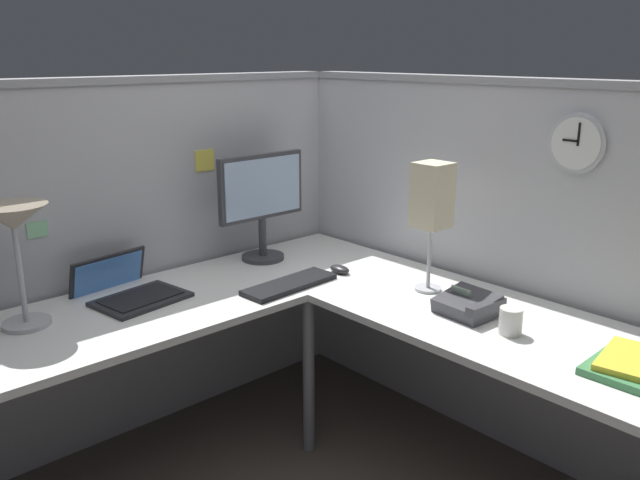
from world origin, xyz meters
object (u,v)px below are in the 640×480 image
coffee_mug (511,321)px  wall_clock (578,143)px  office_phone (469,305)px  keyboard (290,284)px  desk_lamp_dome (14,228)px  laptop (126,290)px  computer_mouse (340,269)px  book_stack (632,365)px  monitor (262,199)px  desk_lamp_paper (432,199)px

coffee_mug → wall_clock: size_ratio=0.44×
office_phone → wall_clock: 0.71m
keyboard → desk_lamp_dome: 1.07m
laptop → wall_clock: wall_clock is taller
desk_lamp_dome → wall_clock: 2.03m
desk_lamp_dome → computer_mouse: bearing=-15.4°
book_stack → laptop: bearing=117.2°
monitor → coffee_mug: 1.29m
laptop → desk_lamp_paper: size_ratio=0.80×
laptop → office_phone: size_ratio=1.97×
laptop → desk_lamp_paper: 1.28m
computer_mouse → office_phone: (0.02, -0.67, 0.02)m
laptop → keyboard: 0.66m
desk_lamp_paper → monitor: bearing=107.3°
monitor → office_phone: monitor is taller
office_phone → coffee_mug: 0.20m
keyboard → computer_mouse: computer_mouse is taller
monitor → computer_mouse: bearing=-71.8°
desk_lamp_dome → desk_lamp_paper: desk_lamp_paper is taller
keyboard → book_stack: 1.32m
desk_lamp_dome → book_stack: size_ratio=1.47×
laptop → book_stack: 1.85m
desk_lamp_dome → monitor: bearing=2.5°
keyboard → coffee_mug: size_ratio=4.48×
office_phone → coffee_mug: office_phone is taller
book_stack → wall_clock: wall_clock is taller
office_phone → coffee_mug: size_ratio=2.25×
laptop → coffee_mug: size_ratio=4.43×
computer_mouse → office_phone: size_ratio=0.48×
laptop → desk_lamp_dome: bearing=-175.1°
wall_clock → office_phone: bearing=155.5°
laptop → wall_clock: 1.83m
computer_mouse → book_stack: book_stack is taller
monitor → coffee_mug: monitor is taller
laptop → desk_lamp_paper: bearing=-39.3°
keyboard → desk_lamp_paper: size_ratio=0.81×
desk_lamp_paper → coffee_mug: desk_lamp_paper is taller
desk_lamp_paper → coffee_mug: bearing=-106.1°
office_phone → laptop: bearing=129.1°
desk_lamp_paper → laptop: bearing=140.7°
monitor → wall_clock: 1.38m
monitor → keyboard: monitor is taller
office_phone → coffee_mug: bearing=-100.6°
desk_lamp_dome → office_phone: size_ratio=2.06×
keyboard → computer_mouse: bearing=-5.4°
computer_mouse → wall_clock: size_ratio=0.47×
book_stack → monitor: bearing=95.0°
computer_mouse → office_phone: office_phone is taller
book_stack → wall_clock: 0.83m
computer_mouse → desk_lamp_dome: desk_lamp_dome is taller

